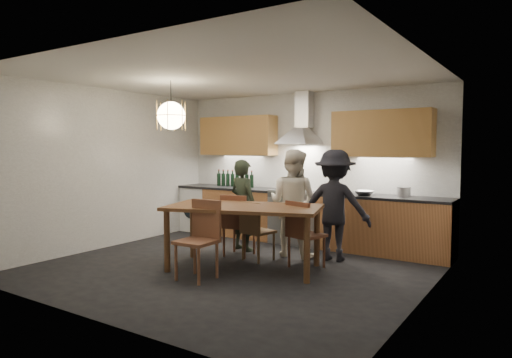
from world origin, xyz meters
The scene contains 17 objects.
ground centered at (0.00, 0.00, 0.00)m, with size 5.00×5.00×0.00m, color black.
room_shell centered at (0.00, 0.00, 1.71)m, with size 5.02×4.52×2.61m.
counter_run centered at (0.02, 1.95, 0.45)m, with size 5.00×0.62×0.90m.
range_stove centered at (0.00, 1.94, 0.44)m, with size 0.90×0.60×0.92m.
wall_fixtures centered at (0.00, 2.07, 1.87)m, with size 4.30×0.54×1.10m.
pendant_lamp centered at (-1.00, -0.10, 2.10)m, with size 0.43×0.43×0.70m.
dining_table centered at (0.16, 0.05, 0.76)m, with size 2.25×1.59×0.86m.
chair_back_left centered at (-0.32, 0.56, 0.54)m, with size 0.48×0.48×0.94m.
chair_back_mid centered at (0.06, 0.47, 0.50)m, with size 0.46×0.46×0.87m.
chair_back_right centered at (0.82, 0.49, 0.53)m, with size 0.51×0.51×0.92m.
chair_front centered at (-0.05, -0.59, 0.56)m, with size 0.45×0.45×0.98m.
person_left centered at (-0.49, 0.97, 0.73)m, with size 0.53×0.35×1.45m, color black.
person_mid centered at (0.36, 1.07, 0.81)m, with size 0.78×0.61×1.62m, color silver.
person_right centered at (0.99, 1.17, 0.81)m, with size 1.04×0.60×1.61m, color black.
mixing_bowl centered at (1.19, 1.85, 0.94)m, with size 0.31×0.31×0.08m, color #B4B4B8.
stock_pot centered at (1.76, 1.99, 0.97)m, with size 0.20×0.20×0.14m, color silver.
wine_bottles centered at (-1.43, 2.05, 1.06)m, with size 0.84×0.07×0.31m.
Camera 1 is at (3.64, -4.95, 1.65)m, focal length 32.00 mm.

